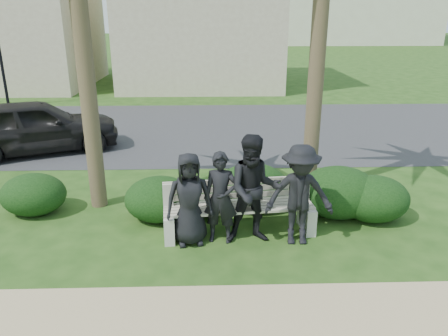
{
  "coord_description": "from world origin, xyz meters",
  "views": [
    {
      "loc": [
        -0.54,
        -6.36,
        3.73
      ],
      "look_at": [
        -0.3,
        1.0,
        1.09
      ],
      "focal_mm": 35.0,
      "sensor_mm": 36.0,
      "label": 1
    }
  ],
  "objects_px": {
    "park_bench": "(239,211)",
    "man_c": "(254,190)",
    "man_d": "(300,195)",
    "car_a": "(36,126)",
    "man_b": "(221,198)",
    "man_a": "(189,199)"
  },
  "relations": [
    {
      "from": "man_c",
      "to": "man_a",
      "type": "bearing_deg",
      "value": 179.78
    },
    {
      "from": "man_c",
      "to": "car_a",
      "type": "distance_m",
      "value": 7.65
    },
    {
      "from": "park_bench",
      "to": "man_d",
      "type": "distance_m",
      "value": 1.14
    },
    {
      "from": "man_a",
      "to": "car_a",
      "type": "bearing_deg",
      "value": 121.47
    },
    {
      "from": "man_b",
      "to": "man_d",
      "type": "distance_m",
      "value": 1.31
    },
    {
      "from": "man_b",
      "to": "car_a",
      "type": "bearing_deg",
      "value": 142.55
    },
    {
      "from": "park_bench",
      "to": "man_a",
      "type": "bearing_deg",
      "value": -165.68
    },
    {
      "from": "park_bench",
      "to": "man_d",
      "type": "bearing_deg",
      "value": -26.51
    },
    {
      "from": "park_bench",
      "to": "man_c",
      "type": "relative_size",
      "value": 1.43
    },
    {
      "from": "park_bench",
      "to": "man_c",
      "type": "height_order",
      "value": "man_c"
    },
    {
      "from": "man_d",
      "to": "man_b",
      "type": "bearing_deg",
      "value": 178.56
    },
    {
      "from": "man_d",
      "to": "car_a",
      "type": "bearing_deg",
      "value": 142.85
    },
    {
      "from": "man_b",
      "to": "car_a",
      "type": "distance_m",
      "value": 7.24
    },
    {
      "from": "park_bench",
      "to": "car_a",
      "type": "height_order",
      "value": "car_a"
    },
    {
      "from": "car_a",
      "to": "man_a",
      "type": "bearing_deg",
      "value": -161.8
    },
    {
      "from": "man_b",
      "to": "park_bench",
      "type": "bearing_deg",
      "value": 47.69
    },
    {
      "from": "car_a",
      "to": "man_d",
      "type": "bearing_deg",
      "value": -152.39
    },
    {
      "from": "man_a",
      "to": "man_b",
      "type": "distance_m",
      "value": 0.52
    },
    {
      "from": "man_b",
      "to": "man_c",
      "type": "xyz_separation_m",
      "value": [
        0.56,
        -0.01,
        0.15
      ]
    },
    {
      "from": "park_bench",
      "to": "man_a",
      "type": "distance_m",
      "value": 0.99
    },
    {
      "from": "man_b",
      "to": "man_c",
      "type": "height_order",
      "value": "man_c"
    },
    {
      "from": "man_a",
      "to": "man_c",
      "type": "relative_size",
      "value": 0.85
    }
  ]
}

